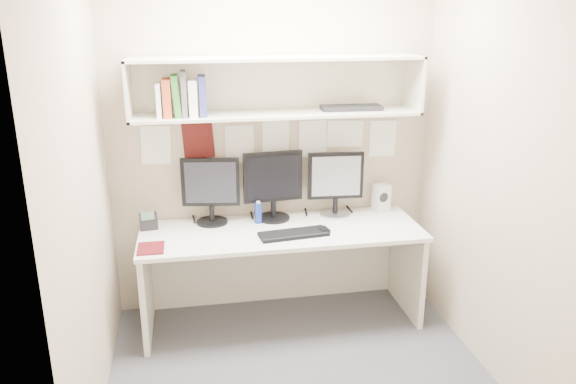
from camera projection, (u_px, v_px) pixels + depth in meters
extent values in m
cube|color=#434247|center=(299.00, 371.00, 3.62)|extent=(2.40, 2.00, 0.01)
cube|color=tan|center=(273.00, 140.00, 4.16)|extent=(2.40, 0.02, 2.60)
cube|color=tan|center=(349.00, 246.00, 2.29)|extent=(2.40, 0.02, 2.60)
cube|color=tan|center=(82.00, 189.00, 3.02)|extent=(0.02, 2.00, 2.60)
cube|color=tan|center=(492.00, 168.00, 3.43)|extent=(0.02, 2.00, 2.60)
cube|color=silver|center=(282.00, 231.00, 4.00)|extent=(2.00, 0.70, 0.03)
cube|color=beige|center=(275.00, 259.00, 4.42)|extent=(1.96, 0.02, 0.70)
cube|color=beige|center=(277.00, 114.00, 3.91)|extent=(2.00, 0.38, 0.02)
cube|color=beige|center=(277.00, 58.00, 3.79)|extent=(2.00, 0.38, 0.02)
cube|color=beige|center=(273.00, 83.00, 4.02)|extent=(2.00, 0.02, 0.40)
cube|color=beige|center=(128.00, 90.00, 3.68)|extent=(0.02, 0.38, 0.40)
cube|color=beige|center=(413.00, 83.00, 4.02)|extent=(0.02, 0.38, 0.40)
cylinder|color=black|center=(212.00, 222.00, 4.12)|extent=(0.23, 0.23, 0.02)
cylinder|color=black|center=(212.00, 213.00, 4.10)|extent=(0.04, 0.04, 0.12)
cube|color=black|center=(210.00, 182.00, 4.04)|extent=(0.42, 0.10, 0.36)
cube|color=black|center=(211.00, 183.00, 4.02)|extent=(0.36, 0.06, 0.30)
cylinder|color=black|center=(274.00, 218.00, 4.20)|extent=(0.24, 0.24, 0.02)
cylinder|color=black|center=(273.00, 209.00, 4.18)|extent=(0.04, 0.04, 0.12)
cube|color=black|center=(273.00, 177.00, 4.11)|extent=(0.44, 0.08, 0.37)
cube|color=black|center=(273.00, 177.00, 4.09)|extent=(0.38, 0.04, 0.32)
cylinder|color=#A5A5AA|center=(335.00, 214.00, 4.28)|extent=(0.23, 0.23, 0.02)
cylinder|color=black|center=(335.00, 206.00, 4.26)|extent=(0.04, 0.04, 0.11)
cube|color=black|center=(336.00, 176.00, 4.20)|extent=(0.42, 0.06, 0.36)
cube|color=silver|center=(336.00, 176.00, 4.18)|extent=(0.37, 0.03, 0.30)
cube|color=black|center=(294.00, 234.00, 3.88)|extent=(0.49, 0.22, 0.02)
cube|color=black|center=(324.00, 230.00, 3.95)|extent=(0.08, 0.11, 0.03)
cube|color=beige|center=(381.00, 198.00, 4.33)|extent=(0.13, 0.13, 0.21)
cylinder|color=black|center=(384.00, 198.00, 4.27)|extent=(0.07, 0.03, 0.07)
cylinder|color=navy|center=(258.00, 213.00, 4.10)|extent=(0.05, 0.05, 0.15)
cylinder|color=white|center=(258.00, 203.00, 4.07)|extent=(0.03, 0.03, 0.02)
cube|color=#500D12|center=(151.00, 248.00, 3.66)|extent=(0.17, 0.21, 0.01)
cube|color=black|center=(149.00, 221.00, 4.00)|extent=(0.13, 0.12, 0.11)
cube|color=#4C6659|center=(148.00, 216.00, 3.93)|extent=(0.09, 0.02, 0.06)
cube|color=white|center=(159.00, 100.00, 3.70)|extent=(0.03, 0.18, 0.23)
cube|color=#B84222|center=(167.00, 98.00, 3.71)|extent=(0.05, 0.18, 0.25)
cube|color=#2A6E24|center=(176.00, 96.00, 3.72)|extent=(0.04, 0.18, 0.28)
cube|color=#535257|center=(184.00, 94.00, 3.72)|extent=(0.03, 0.18, 0.30)
cube|color=white|center=(193.00, 98.00, 3.74)|extent=(0.06, 0.18, 0.24)
cube|color=navy|center=(202.00, 96.00, 3.75)|extent=(0.05, 0.18, 0.27)
cube|color=black|center=(351.00, 108.00, 4.00)|extent=(0.44, 0.18, 0.03)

